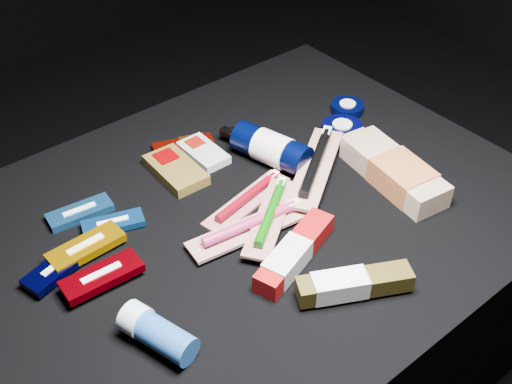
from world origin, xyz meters
TOP-DOWN VIEW (x-y plane):
  - ground at (0.00, 0.00)m, footprint 3.00×3.00m
  - cloth_table at (0.00, 0.00)m, footprint 0.98×0.78m
  - luna_bar_0 at (-0.25, 0.17)m, footprint 0.12×0.06m
  - luna_bar_1 at (-0.22, 0.11)m, footprint 0.11×0.07m
  - luna_bar_2 at (-0.33, 0.07)m, footprint 0.13×0.07m
  - luna_bar_3 at (-0.28, 0.08)m, footprint 0.13×0.05m
  - luna_bar_4 at (-0.29, 0.01)m, footprint 0.13×0.05m
  - clif_bar_0 at (-0.05, 0.17)m, footprint 0.07×0.13m
  - clif_bar_1 at (0.02, 0.18)m, footprint 0.06×0.10m
  - power_bar at (0.01, 0.22)m, footprint 0.12×0.08m
  - lotion_bottle at (0.11, 0.08)m, footprint 0.10×0.20m
  - cream_tin_upper at (0.35, 0.11)m, footprint 0.07×0.07m
  - cream_tin_lower at (0.28, 0.06)m, footprint 0.08×0.08m
  - bodywash_bottle at (0.24, -0.11)m, footprint 0.11×0.24m
  - deodorant_stick at (-0.29, -0.14)m, footprint 0.08×0.12m
  - toothbrush_pack_0 at (0.00, 0.02)m, footprint 0.20×0.08m
  - toothbrush_pack_1 at (-0.04, -0.05)m, footprint 0.23×0.08m
  - toothbrush_pack_2 at (-0.00, -0.05)m, footprint 0.19×0.16m
  - toothbrush_pack_3 at (0.14, -0.01)m, footprint 0.23×0.18m
  - toothpaste_carton_red at (-0.04, -0.14)m, footprint 0.19×0.10m
  - toothpaste_carton_green at (-0.02, -0.25)m, footprint 0.17×0.12m

SIDE VIEW (x-z plane):
  - ground at x=0.00m, z-range 0.00..0.00m
  - cloth_table at x=0.00m, z-range 0.00..0.40m
  - luna_bar_0 at x=-0.25m, z-range 0.40..0.41m
  - power_bar at x=0.01m, z-range 0.40..0.41m
  - toothbrush_pack_0 at x=0.00m, z-range 0.40..0.42m
  - clif_bar_1 at x=0.02m, z-range 0.40..0.42m
  - luna_bar_1 at x=-0.22m, z-range 0.40..0.42m
  - cream_tin_upper at x=0.35m, z-range 0.40..0.42m
  - clif_bar_0 at x=-0.05m, z-range 0.40..0.42m
  - cream_tin_lower at x=0.28m, z-range 0.40..0.42m
  - luna_bar_2 at x=-0.33m, z-range 0.40..0.42m
  - luna_bar_3 at x=-0.28m, z-range 0.41..0.42m
  - toothbrush_pack_1 at x=-0.04m, z-range 0.40..0.43m
  - toothpaste_carton_red at x=-0.04m, z-range 0.40..0.44m
  - luna_bar_4 at x=-0.29m, z-range 0.41..0.43m
  - toothbrush_pack_2 at x=0.00m, z-range 0.41..0.43m
  - toothpaste_carton_green at x=-0.02m, z-range 0.41..0.44m
  - deodorant_stick at x=-0.29m, z-range 0.40..0.45m
  - bodywash_bottle at x=0.24m, z-range 0.40..0.45m
  - lotion_bottle at x=0.11m, z-range 0.40..0.46m
  - toothbrush_pack_3 at x=0.14m, z-range 0.42..0.44m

